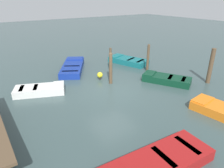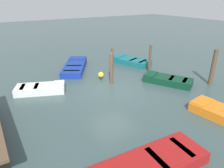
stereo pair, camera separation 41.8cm
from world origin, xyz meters
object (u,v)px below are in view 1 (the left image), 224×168
rowboat_white (40,90)px  mooring_piling_far_right (148,58)px  mooring_piling_mid_left (211,66)px  rowboat_blue (73,67)px  rowboat_dark_green (166,79)px  marker_buoy (100,75)px  mooring_piling_far_left (110,60)px  rowboat_teal (128,61)px  mooring_piling_near_left (111,69)px  rowboat_red (155,165)px

rowboat_white → mooring_piling_far_right: mooring_piling_far_right is taller
mooring_piling_far_right → mooring_piling_mid_left: bearing=-156.6°
rowboat_blue → rowboat_dark_green: bearing=-114.1°
marker_buoy → mooring_piling_far_left: bearing=-57.7°
rowboat_white → marker_buoy: bearing=21.5°
rowboat_dark_green → rowboat_teal: same height
mooring_piling_mid_left → mooring_piling_near_left: (3.27, 5.00, -0.12)m
rowboat_white → mooring_piling_far_right: 7.44m
mooring_piling_mid_left → mooring_piling_near_left: size_ratio=1.13×
rowboat_red → mooring_piling_near_left: size_ratio=2.06×
mooring_piling_near_left → rowboat_blue: bearing=13.9°
rowboat_red → rowboat_white: bearing=-76.4°
rowboat_white → mooring_piling_far_right: bearing=17.9°
mooring_piling_far_left → mooring_piling_mid_left: bearing=-143.1°
mooring_piling_far_right → rowboat_red: bearing=138.4°
mooring_piling_far_right → marker_buoy: (0.50, 3.62, -0.66)m
rowboat_dark_green → mooring_piling_far_left: bearing=-3.6°
mooring_piling_far_left → mooring_piling_near_left: mooring_piling_near_left is taller
rowboat_red → mooring_piling_mid_left: size_ratio=1.82×
marker_buoy → rowboat_teal: bearing=-64.9°
rowboat_red → mooring_piling_far_right: mooring_piling_far_right is taller
mooring_piling_far_left → marker_buoy: 1.74m
rowboat_dark_green → rowboat_teal: (4.40, -0.48, -0.00)m
rowboat_blue → rowboat_teal: (-0.99, -4.29, 0.00)m
rowboat_dark_green → marker_buoy: 4.14m
rowboat_teal → rowboat_dark_green: bearing=154.4°
rowboat_dark_green → rowboat_white: bearing=38.9°
mooring_piling_mid_left → marker_buoy: (4.19, 5.21, -0.78)m
rowboat_white → rowboat_dark_green: bearing=0.3°
rowboat_teal → mooring_piling_far_right: bearing=160.8°
rowboat_dark_green → rowboat_teal: size_ratio=0.91×
rowboat_dark_green → rowboat_red: same height
mooring_piling_mid_left → marker_buoy: size_ratio=4.45×
rowboat_white → mooring_piling_far_left: mooring_piling_far_left is taller
mooring_piling_far_right → rowboat_teal: bearing=0.2°
rowboat_red → rowboat_teal: size_ratio=1.18×
mooring_piling_near_left → marker_buoy: bearing=13.2°
rowboat_teal → marker_buoy: 3.98m
rowboat_dark_green → mooring_piling_far_right: size_ratio=1.59×
rowboat_teal → mooring_piling_far_left: size_ratio=1.96×
rowboat_dark_green → marker_buoy: bearing=19.8°
rowboat_red → mooring_piling_far_left: bearing=-111.6°
rowboat_dark_green → rowboat_blue: same height
rowboat_blue → rowboat_white: (-2.64, 3.09, 0.00)m
rowboat_dark_green → rowboat_teal: bearing=-35.5°
rowboat_teal → mooring_piling_far_right: mooring_piling_far_right is taller
rowboat_red → mooring_piling_far_right: size_ratio=2.05×
mooring_piling_far_right → mooring_piling_mid_left: size_ratio=0.89×
rowboat_red → mooring_piling_far_right: bearing=-128.1°
rowboat_blue → mooring_piling_mid_left: (-6.88, -5.89, 0.85)m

